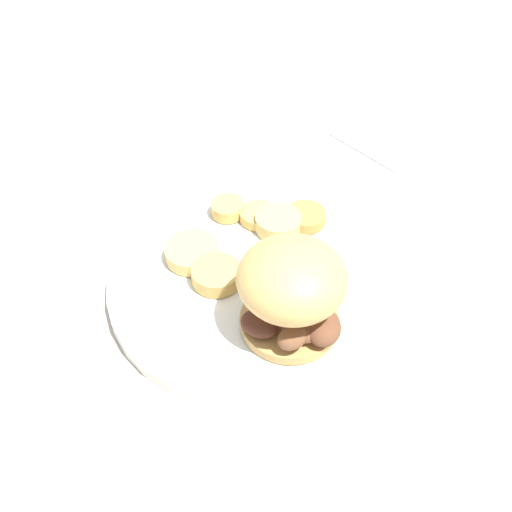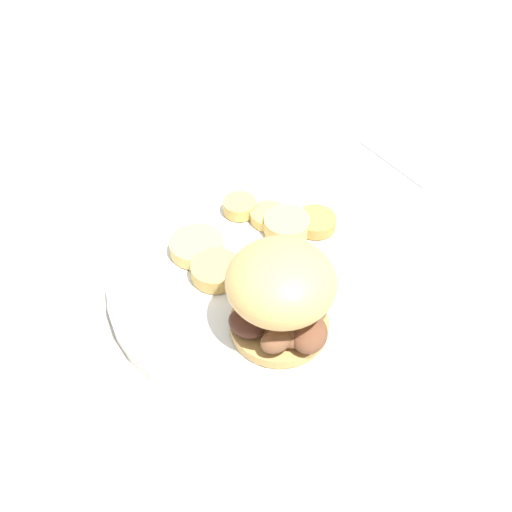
% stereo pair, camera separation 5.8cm
% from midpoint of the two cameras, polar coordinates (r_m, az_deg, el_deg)
% --- Properties ---
extents(ground_plane, '(4.00, 4.00, 0.00)m').
position_cam_midpoint_polar(ground_plane, '(0.61, 2.72, -2.96)').
color(ground_plane, '#B2A899').
extents(dinner_plate, '(0.29, 0.29, 0.02)m').
position_cam_midpoint_polar(dinner_plate, '(0.60, 2.75, -2.34)').
color(dinner_plate, white).
rests_on(dinner_plate, ground_plane).
extents(sandwich, '(0.10, 0.10, 0.09)m').
position_cam_midpoint_polar(sandwich, '(0.51, 5.74, -3.75)').
color(sandwich, tan).
rests_on(sandwich, dinner_plate).
extents(potato_round_0, '(0.05, 0.05, 0.02)m').
position_cam_midpoint_polar(potato_round_0, '(0.64, 5.82, 2.74)').
color(potato_round_0, '#DBB766').
rests_on(potato_round_0, dinner_plate).
extents(potato_round_1, '(0.04, 0.04, 0.01)m').
position_cam_midpoint_polar(potato_round_1, '(0.65, 8.25, 3.11)').
color(potato_round_1, '#BC8942').
rests_on(potato_round_1, dinner_plate).
extents(potato_round_2, '(0.06, 0.06, 0.01)m').
position_cam_midpoint_polar(potato_round_2, '(0.61, -2.99, 0.79)').
color(potato_round_2, '#DBB766').
rests_on(potato_round_2, dinner_plate).
extents(potato_round_3, '(0.05, 0.05, 0.02)m').
position_cam_midpoint_polar(potato_round_3, '(0.59, -1.05, -1.54)').
color(potato_round_3, tan).
rests_on(potato_round_3, dinner_plate).
extents(potato_round_4, '(0.04, 0.04, 0.01)m').
position_cam_midpoint_polar(potato_round_4, '(0.66, 0.96, 4.63)').
color(potato_round_4, tan).
rests_on(potato_round_4, dinner_plate).
extents(potato_round_5, '(0.04, 0.04, 0.01)m').
position_cam_midpoint_polar(potato_round_5, '(0.65, 3.80, 3.70)').
color(potato_round_5, tan).
rests_on(potato_round_5, dinner_plate).
extents(fork, '(0.16, 0.10, 0.00)m').
position_cam_midpoint_polar(fork, '(0.80, 13.60, 9.71)').
color(fork, silver).
rests_on(fork, ground_plane).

